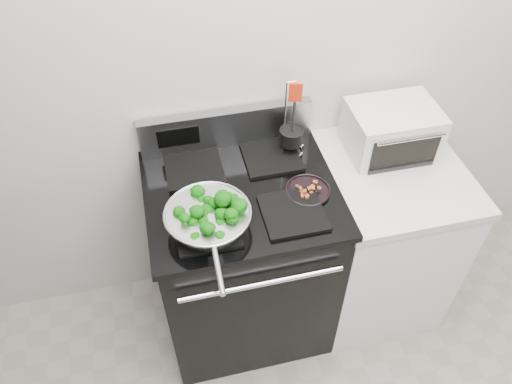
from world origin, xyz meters
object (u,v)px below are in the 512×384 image
object	(u,v)px
utensil_holder	(291,140)
toaster_oven	(391,130)
skillet	(208,218)
gas_range	(243,258)
bacon_plate	(308,189)

from	to	relation	value
utensil_holder	toaster_oven	xyz separation A→B (m)	(0.44, -0.05, 0.01)
toaster_oven	utensil_holder	bearing A→B (deg)	173.75
skillet	gas_range	bearing A→B (deg)	47.48
skillet	utensil_holder	world-z (taller)	utensil_holder
gas_range	utensil_holder	distance (m)	0.62
bacon_plate	toaster_oven	size ratio (longest dim) A/B	0.49
utensil_holder	toaster_oven	size ratio (longest dim) A/B	0.96
gas_range	bacon_plate	bearing A→B (deg)	-15.34
bacon_plate	utensil_holder	distance (m)	0.26
toaster_oven	gas_range	bearing A→B (deg)	-168.94
gas_range	bacon_plate	xyz separation A→B (m)	(0.26, -0.07, 0.48)
utensil_holder	toaster_oven	world-z (taller)	utensil_holder
gas_range	skillet	xyz separation A→B (m)	(-0.16, -0.17, 0.51)
toaster_oven	skillet	bearing A→B (deg)	-160.59
gas_range	utensil_holder	xyz separation A→B (m)	(0.26, 0.19, 0.53)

